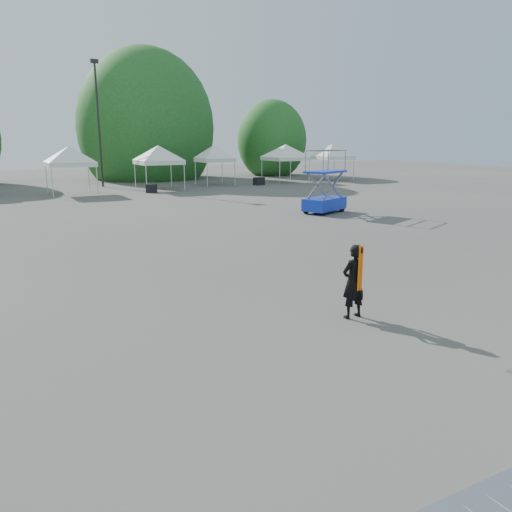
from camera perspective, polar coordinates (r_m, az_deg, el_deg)
ground at (r=12.08m, az=1.92°, el=-5.06°), size 120.00×120.00×0.00m
light_pole_east at (r=42.80m, az=-17.59°, el=14.95°), size 0.60×0.25×9.80m
tree_mid_e at (r=51.06m, az=-12.42°, el=14.11°), size 5.12×5.12×7.79m
tree_far_e at (r=54.52m, az=1.82°, el=13.05°), size 3.84×3.84×5.84m
tent_e at (r=37.36m, az=-20.59°, el=11.29°), size 4.39×4.39×3.88m
tent_f at (r=38.86m, az=-11.12°, el=11.91°), size 4.41×4.41×3.88m
tent_g at (r=42.44m, az=-4.77°, el=12.19°), size 3.81×3.81×3.88m
tent_h at (r=45.35m, az=3.41°, el=12.28°), size 4.66×4.66×3.88m
tent_extra_8 at (r=48.17m, az=8.69°, el=12.21°), size 4.46×4.46×3.88m
man at (r=10.89m, az=11.09°, el=-2.87°), size 0.61×0.41×1.63m
scissor_lift at (r=26.47m, az=7.91°, el=8.43°), size 2.79×2.10×3.23m
crate_mid at (r=37.28m, az=-11.86°, el=7.58°), size 0.95×0.85×0.60m
crate_east at (r=42.53m, az=0.34°, el=8.55°), size 0.95×0.82×0.64m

